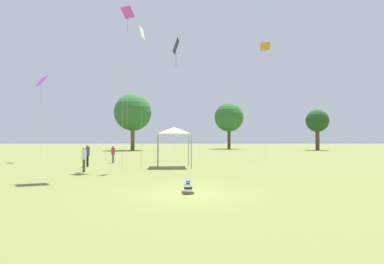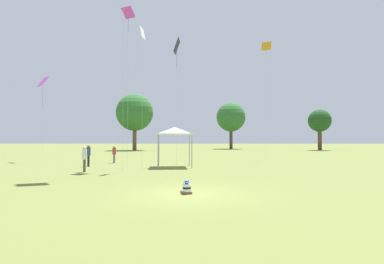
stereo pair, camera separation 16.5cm
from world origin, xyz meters
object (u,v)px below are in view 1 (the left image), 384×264
object	(u,v)px
seated_toddler	(188,188)
kite_6	(265,50)
person_standing_2	(88,153)
distant_tree_2	(229,117)
person_standing_1	(84,157)
kite_0	(142,38)
distant_tree_0	(133,113)
kite_2	(128,19)
kite_1	(41,83)
distant_tree_1	(317,121)
person_standing_0	(113,153)
canopy_tent	(174,131)
kite_5	(176,49)

from	to	relation	value
seated_toddler	kite_6	size ratio (longest dim) A/B	0.04
person_standing_2	distant_tree_2	size ratio (longest dim) A/B	0.16
person_standing_2	person_standing_1	bearing A→B (deg)	161.05
kite_0	distant_tree_0	distance (m)	40.54
person_standing_2	kite_2	bearing A→B (deg)	-145.61
person_standing_1	kite_1	world-z (taller)	kite_1
distant_tree_0	distant_tree_1	size ratio (longest dim) A/B	1.37
person_standing_2	distant_tree_1	xyz separation A→B (m)	(34.03, 38.86, 4.95)
seated_toddler	distant_tree_2	bearing A→B (deg)	68.18
person_standing_0	distant_tree_1	bearing A→B (deg)	43.74
seated_toddler	distant_tree_2	world-z (taller)	distant_tree_2
person_standing_0	kite_6	bearing A→B (deg)	19.93
kite_1	canopy_tent	bearing A→B (deg)	61.36
kite_5	kite_6	xyz separation A→B (m)	(9.78, 8.22, 2.33)
person_standing_0	kite_5	distance (m)	11.25
kite_2	canopy_tent	bearing A→B (deg)	-92.47
distant_tree_1	distant_tree_2	distance (m)	19.59
kite_5	kite_0	bearing A→B (deg)	22.26
kite_5	distant_tree_2	bearing A→B (deg)	-144.27
distant_tree_2	kite_6	bearing A→B (deg)	-89.46
person_standing_1	distant_tree_0	world-z (taller)	distant_tree_0
canopy_tent	distant_tree_1	size ratio (longest dim) A/B	0.38
person_standing_2	kite_6	size ratio (longest dim) A/B	0.13
kite_2	distant_tree_1	xyz separation A→B (m)	(30.53, 40.10, -5.56)
distant_tree_1	kite_0	bearing A→B (deg)	-125.34
kite_2	distant_tree_2	bearing A→B (deg)	-35.59
person_standing_0	distant_tree_0	distance (m)	34.36
kite_2	distant_tree_2	distance (m)	50.48
kite_0	person_standing_0	bearing A→B (deg)	85.03
person_standing_1	distant_tree_1	bearing A→B (deg)	98.15
seated_toddler	distant_tree_0	world-z (taller)	distant_tree_0
seated_toddler	distant_tree_0	size ratio (longest dim) A/B	0.05
person_standing_1	distant_tree_1	distance (m)	54.22
seated_toddler	distant_tree_1	distance (m)	57.14
canopy_tent	person_standing_2	bearing A→B (deg)	179.41
seated_toddler	kite_0	world-z (taller)	kite_0
person_standing_1	person_standing_2	size ratio (longest dim) A/B	0.95
canopy_tent	distant_tree_2	distance (m)	48.60
person_standing_2	distant_tree_0	world-z (taller)	distant_tree_0
seated_toddler	distant_tree_2	distance (m)	60.30
seated_toddler	distant_tree_0	bearing A→B (deg)	90.57
seated_toddler	canopy_tent	world-z (taller)	canopy_tent
kite_5	distant_tree_1	size ratio (longest dim) A/B	1.31
person_standing_2	distant_tree_0	distance (m)	37.97
kite_0	distant_tree_0	xyz separation A→B (m)	(-9.26, 39.42, -1.94)
kite_1	person_standing_2	bearing A→B (deg)	44.35
person_standing_0	person_standing_1	bearing A→B (deg)	-90.98
person_standing_1	person_standing_2	distance (m)	4.23
kite_6	distant_tree_2	bearing A→B (deg)	156.60
canopy_tent	person_standing_0	bearing A→B (deg)	146.85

